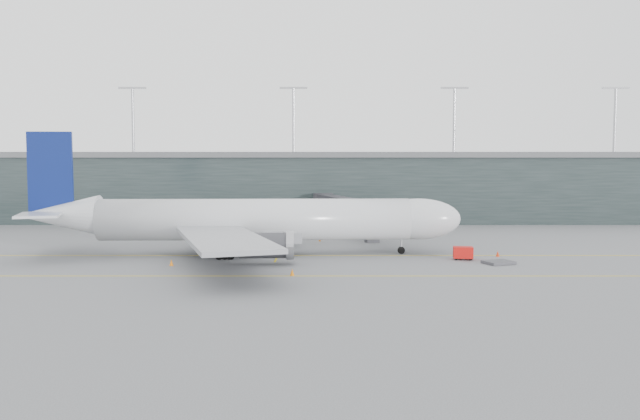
{
  "coord_description": "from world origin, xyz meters",
  "views": [
    {
      "loc": [
        10.81,
        -88.63,
        12.17
      ],
      "look_at": [
        10.78,
        -4.0,
        6.25
      ],
      "focal_mm": 35.0,
      "sensor_mm": 36.0,
      "label": 1
    }
  ],
  "objects": [
    {
      "name": "taxiline_b",
      "position": [
        0.0,
        -20.0,
        0.01
      ],
      "size": [
        160.0,
        0.25,
        0.02
      ],
      "primitive_type": "cube",
      "color": "gold",
      "rests_on": "ground"
    },
    {
      "name": "taxiline_a",
      "position": [
        0.0,
        -4.0,
        0.01
      ],
      "size": [
        160.0,
        0.25,
        0.02
      ],
      "primitive_type": "cube",
      "color": "gold",
      "rests_on": "ground"
    },
    {
      "name": "main_aircraft",
      "position": [
        1.42,
        -3.13,
        4.73
      ],
      "size": [
        60.1,
        56.53,
        16.87
      ],
      "rotation": [
        0.0,
        0.0,
        0.04
      ],
      "color": "silver",
      "rests_on": "ground"
    },
    {
      "name": "cone_wing_port",
      "position": [
        10.74,
        12.28,
        0.33
      ],
      "size": [
        0.41,
        0.41,
        0.65
      ],
      "primitive_type": "cone",
      "color": "#CF610B",
      "rests_on": "ground"
    },
    {
      "name": "ground",
      "position": [
        0.0,
        0.0,
        0.0
      ],
      "size": [
        320.0,
        320.0,
        0.0
      ],
      "primitive_type": "plane",
      "color": "#535357",
      "rests_on": "ground"
    },
    {
      "name": "jet_bridge",
      "position": [
        17.02,
        24.49,
        5.0
      ],
      "size": [
        14.48,
        43.16,
        6.68
      ],
      "rotation": [
        0.0,
        0.0,
        0.26
      ],
      "color": "#2D2C32",
      "rests_on": "ground"
    },
    {
      "name": "cone_nose",
      "position": [
        34.85,
        -4.98,
        0.4
      ],
      "size": [
        0.5,
        0.5,
        0.79
      ],
      "primitive_type": "cone",
      "color": "red",
      "rests_on": "ground"
    },
    {
      "name": "uld_c",
      "position": [
        0.08,
        10.39,
        0.97
      ],
      "size": [
        2.51,
        2.31,
        1.84
      ],
      "rotation": [
        0.0,
        0.0,
        0.42
      ],
      "color": "#36373B",
      "rests_on": "ground"
    },
    {
      "name": "terminal",
      "position": [
        -0.0,
        58.0,
        7.62
      ],
      "size": [
        240.0,
        36.0,
        29.0
      ],
      "color": "#1D2727",
      "rests_on": "ground"
    },
    {
      "name": "uld_b",
      "position": [
        -2.58,
        10.44,
        0.9
      ],
      "size": [
        2.34,
        2.16,
        1.71
      ],
      "rotation": [
        0.0,
        0.0,
        0.43
      ],
      "color": "#36373B",
      "rests_on": "ground"
    },
    {
      "name": "cone_tail",
      "position": [
        -7.49,
        -12.79,
        0.39
      ],
      "size": [
        0.49,
        0.49,
        0.78
      ],
      "primitive_type": "cone",
      "color": "orange",
      "rests_on": "ground"
    },
    {
      "name": "uld_a",
      "position": [
        -4.84,
        9.44,
        0.94
      ],
      "size": [
        2.03,
        1.66,
        1.78
      ],
      "rotation": [
        0.0,
        0.0,
        -0.05
      ],
      "color": "#36373B",
      "rests_on": "ground"
    },
    {
      "name": "gse_cart",
      "position": [
        29.49,
        -7.84,
        0.95
      ],
      "size": [
        2.69,
        1.91,
        1.7
      ],
      "rotation": [
        0.0,
        0.0,
        -0.13
      ],
      "color": "red",
      "rests_on": "ground"
    },
    {
      "name": "cone_wing_stbd",
      "position": [
        7.68,
        -19.81,
        0.4
      ],
      "size": [
        0.5,
        0.5,
        0.8
      ],
      "primitive_type": "cone",
      "color": "orange",
      "rests_on": "ground"
    },
    {
      "name": "baggage_dolly",
      "position": [
        33.13,
        -11.35,
        0.21
      ],
      "size": [
        4.19,
        3.8,
        0.34
      ],
      "primitive_type": "cube",
      "rotation": [
        0.0,
        0.0,
        0.37
      ],
      "color": "#3D3C42",
      "rests_on": "ground"
    },
    {
      "name": "taxiline_lead_main",
      "position": [
        5.0,
        20.0,
        0.01
      ],
      "size": [
        0.25,
        60.0,
        0.02
      ],
      "primitive_type": "cube",
      "color": "gold",
      "rests_on": "ground"
    }
  ]
}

